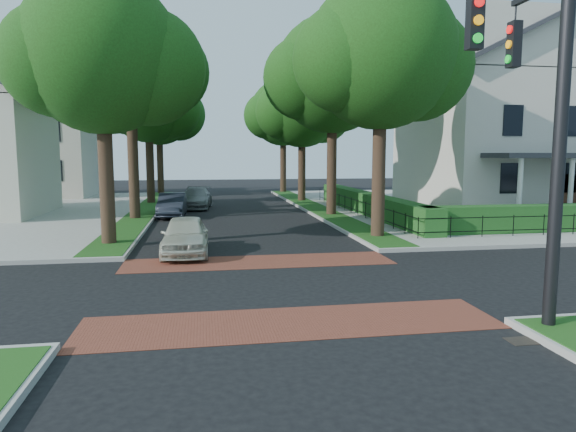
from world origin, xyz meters
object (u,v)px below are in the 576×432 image
object	(u,v)px
traffic_signal	(546,99)
parked_car_rear	(196,198)
parked_car_middle	(172,205)
parked_car_front	(185,235)

from	to	relation	value
traffic_signal	parked_car_rear	xyz separation A→B (m)	(-7.19, 25.39, -4.02)
parked_car_middle	parked_car_rear	size ratio (longest dim) A/B	0.88
parked_car_rear	parked_car_middle	bearing A→B (deg)	-100.82
parked_car_front	parked_car_rear	distance (m)	15.98
traffic_signal	parked_car_front	world-z (taller)	traffic_signal
traffic_signal	parked_car_middle	world-z (taller)	traffic_signal
parked_car_middle	parked_car_rear	distance (m)	4.69
traffic_signal	parked_car_middle	distance (m)	22.89
traffic_signal	parked_car_rear	bearing A→B (deg)	105.80
traffic_signal	parked_car_middle	bearing A→B (deg)	112.12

